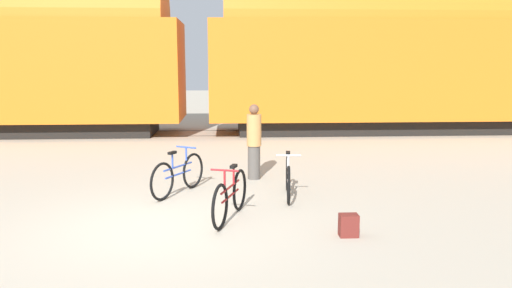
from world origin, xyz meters
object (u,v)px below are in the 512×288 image
object	(u,v)px
freight_train	(196,54)
bicycle_blue	(178,175)
bicycle_silver	(288,178)
person_in_tan	(254,142)
backpack	(349,225)
bicycle_maroon	(230,196)

from	to	relation	value
freight_train	bicycle_blue	xyz separation A→B (m)	(0.14, -8.65, -2.51)
bicycle_silver	person_in_tan	size ratio (longest dim) A/B	1.01
bicycle_silver	backpack	world-z (taller)	bicycle_silver
person_in_tan	backpack	xyz separation A→B (m)	(1.21, -3.84, -0.67)
bicycle_blue	bicycle_maroon	world-z (taller)	same
person_in_tan	backpack	world-z (taller)	person_in_tan
backpack	bicycle_maroon	bearing A→B (deg)	151.80
bicycle_silver	backpack	distance (m)	2.37
person_in_tan	bicycle_blue	bearing A→B (deg)	-73.55
bicycle_blue	person_in_tan	world-z (taller)	person_in_tan
backpack	bicycle_silver	bearing A→B (deg)	105.68
bicycle_silver	bicycle_blue	bearing A→B (deg)	170.48
bicycle_blue	backpack	bearing A→B (deg)	-43.48
freight_train	backpack	world-z (taller)	freight_train
bicycle_blue	freight_train	bearing A→B (deg)	90.93
bicycle_blue	backpack	world-z (taller)	bicycle_blue
bicycle_silver	freight_train	bearing A→B (deg)	104.17
freight_train	bicycle_maroon	xyz separation A→B (m)	(1.15, -10.33, -2.51)
bicycle_maroon	person_in_tan	size ratio (longest dim) A/B	1.04
person_in_tan	backpack	bearing A→B (deg)	-3.96
bicycle_blue	bicycle_maroon	xyz separation A→B (m)	(1.01, -1.69, -0.00)
person_in_tan	backpack	size ratio (longest dim) A/B	4.92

